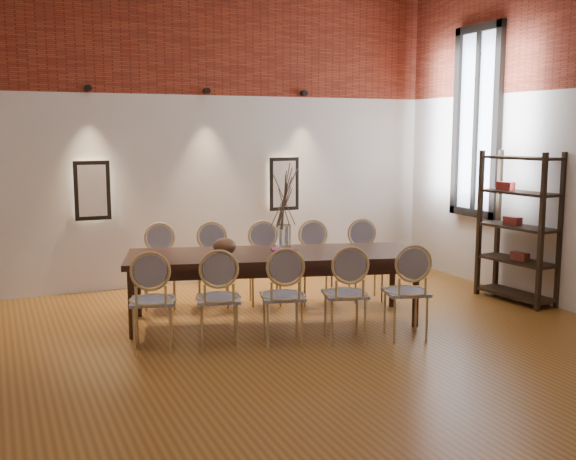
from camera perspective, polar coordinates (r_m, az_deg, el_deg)
name	(u,v)px	position (r m, az deg, el deg)	size (l,w,h in m)	color
floor	(304,364)	(6.09, 1.33, -11.24)	(7.00, 7.00, 0.02)	#9B6325
wall_back	(190,134)	(9.07, -8.30, 8.09)	(7.00, 0.10, 4.00)	silver
brick_band_back	(189,35)	(9.09, -8.34, 15.99)	(7.00, 0.02, 1.50)	maroon
niche_left	(92,190)	(8.74, -16.26, 3.24)	(0.36, 0.06, 0.66)	#FFEAC6
niche_right	(283,184)	(9.44, -0.40, 3.93)	(0.36, 0.06, 0.66)	#FFEAC6
spot_fixture_left	(88,88)	(8.70, -16.58, 11.45)	(0.08, 0.08, 0.10)	black
spot_fixture_mid	(207,91)	(9.02, -6.89, 11.61)	(0.08, 0.08, 0.10)	black
spot_fixture_right	(304,93)	(9.52, 1.35, 11.49)	(0.08, 0.08, 0.10)	black
window_glass	(478,122)	(9.30, 15.75, 8.79)	(0.02, 0.78, 2.38)	silver
window_frame	(476,122)	(9.29, 15.66, 8.80)	(0.08, 0.90, 2.50)	black
window_mullion	(476,122)	(9.29, 15.66, 8.80)	(0.06, 0.06, 2.40)	black
dining_table	(273,287)	(7.24, -1.28, -4.87)	(3.06, 0.98, 0.75)	#351C12
chair_near_a	(153,301)	(6.43, -11.40, -5.87)	(0.44, 0.44, 0.94)	tan
chair_near_b	(218,298)	(6.42, -5.91, -5.76)	(0.44, 0.44, 0.94)	tan
chair_near_c	(283,296)	(6.47, -0.46, -5.60)	(0.44, 0.44, 0.94)	tan
chair_near_d	(345,294)	(6.58, 4.86, -5.40)	(0.44, 0.44, 0.94)	tan
chair_near_e	(406,292)	(6.74, 9.96, -5.16)	(0.44, 0.44, 0.94)	tan
chair_far_a	(160,268)	(7.93, -10.80, -3.14)	(0.44, 0.44, 0.94)	tan
chair_far_b	(213,266)	(7.93, -6.37, -3.05)	(0.44, 0.44, 0.94)	tan
chair_far_c	(265,265)	(7.97, -1.96, -2.94)	(0.44, 0.44, 0.94)	tan
chair_far_d	(316,263)	(8.06, 2.38, -2.82)	(0.44, 0.44, 0.94)	tan
chair_far_e	(366,262)	(8.19, 6.60, -2.68)	(0.44, 0.44, 0.94)	tan
vase	(284,239)	(7.15, -0.33, -0.74)	(0.14, 0.14, 0.30)	silver
dried_branches	(284,197)	(7.09, -0.33, 2.85)	(0.50, 0.50, 0.70)	brown
bowl	(225,246)	(7.05, -5.39, -1.40)	(0.24, 0.24, 0.18)	brown
book	(284,250)	(7.26, -0.37, -1.68)	(0.26, 0.18, 0.03)	#80255B
shelving_rack	(518,227)	(8.48, 18.92, 0.25)	(0.38, 1.00, 1.80)	black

